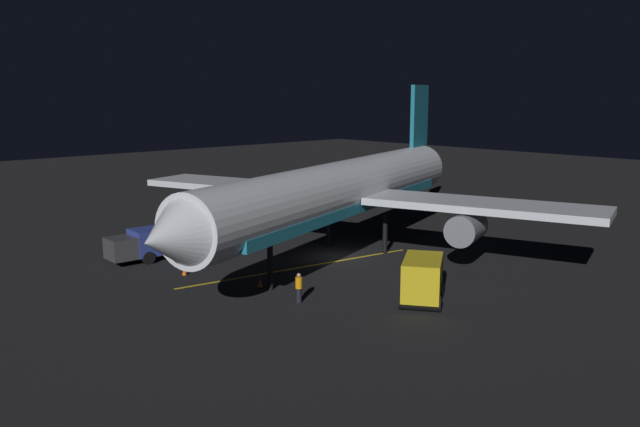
{
  "coord_description": "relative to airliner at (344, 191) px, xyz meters",
  "views": [
    {
      "loc": [
        -32.59,
        32.66,
        11.78
      ],
      "look_at": [
        0.0,
        2.0,
        3.5
      ],
      "focal_mm": 36.29,
      "sensor_mm": 36.0,
      "label": 1
    }
  ],
  "objects": [
    {
      "name": "ground_crew_worker",
      "position": [
        -6.06,
        9.78,
        -3.94
      ],
      "size": [
        0.4,
        0.4,
        1.74
      ],
      "color": "black",
      "rests_on": "ground_plane"
    },
    {
      "name": "traffic_cone_near_right",
      "position": [
        8.48,
        7.26,
        -4.57
      ],
      "size": [
        0.5,
        0.5,
        0.55
      ],
      "color": "#EA590F",
      "rests_on": "ground_plane"
    },
    {
      "name": "apron_guide_stripe",
      "position": [
        -0.43,
        4.6,
        -4.82
      ],
      "size": [
        3.33,
        18.21,
        0.01
      ],
      "primitive_type": "cube",
      "rotation": [
        0.0,
        0.0,
        -0.17
      ],
      "color": "gold",
      "rests_on": "ground_plane"
    },
    {
      "name": "ground_plane",
      "position": [
        -0.19,
        0.6,
        -4.92
      ],
      "size": [
        180.0,
        180.0,
        0.2
      ],
      "primitive_type": "cube",
      "color": "black"
    },
    {
      "name": "baggage_truck",
      "position": [
        8.54,
        10.9,
        -3.61
      ],
      "size": [
        2.49,
        6.24,
        2.31
      ],
      "color": "navy",
      "rests_on": "ground_plane"
    },
    {
      "name": "airliner",
      "position": [
        0.0,
        0.0,
        0.0
      ],
      "size": [
        35.72,
        39.98,
        12.6
      ],
      "color": "silver",
      "rests_on": "ground_plane"
    },
    {
      "name": "traffic_cone_under_wing",
      "position": [
        3.37,
        11.54,
        -4.57
      ],
      "size": [
        0.5,
        0.5,
        0.55
      ],
      "color": "#EA590F",
      "rests_on": "ground_plane"
    },
    {
      "name": "catering_truck",
      "position": [
        -10.61,
        4.21,
        -3.51
      ],
      "size": [
        4.87,
        5.86,
        2.62
      ],
      "color": "gold",
      "rests_on": "ground_plane"
    },
    {
      "name": "traffic_cone_near_left",
      "position": [
        -2.19,
        9.56,
        -4.57
      ],
      "size": [
        0.5,
        0.5,
        0.55
      ],
      "color": "#EA590F",
      "rests_on": "ground_plane"
    }
  ]
}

